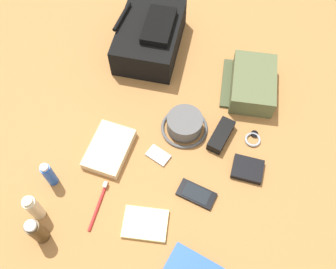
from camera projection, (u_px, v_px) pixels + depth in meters
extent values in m
cube|color=#A7703B|center=(168.00, 141.00, 1.47)|extent=(2.64, 2.02, 0.02)
cube|color=black|center=(150.00, 37.00, 1.61)|extent=(0.39, 0.29, 0.13)
cube|color=black|center=(159.00, 26.00, 1.54)|extent=(0.21, 0.14, 0.03)
cylinder|color=black|center=(122.00, 16.00, 1.56)|extent=(0.16, 0.02, 0.02)
cube|color=#56603D|center=(253.00, 84.00, 1.52)|extent=(0.28, 0.21, 0.09)
cube|color=#454D30|center=(229.00, 83.00, 1.57)|extent=(0.25, 0.10, 0.01)
cylinder|color=#585858|center=(185.00, 123.00, 1.44)|extent=(0.14, 0.14, 0.06)
torus|color=#585858|center=(184.00, 128.00, 1.47)|extent=(0.18, 0.18, 0.01)
cylinder|color=#473319|center=(37.00, 232.00, 1.22)|extent=(0.05, 0.05, 0.13)
cylinder|color=silver|center=(30.00, 226.00, 1.16)|extent=(0.04, 0.04, 0.01)
cylinder|color=beige|center=(34.00, 208.00, 1.26)|extent=(0.04, 0.04, 0.13)
cylinder|color=beige|center=(27.00, 201.00, 1.20)|extent=(0.03, 0.03, 0.01)
cylinder|color=blue|center=(49.00, 175.00, 1.32)|extent=(0.04, 0.04, 0.11)
cylinder|color=silver|center=(44.00, 168.00, 1.27)|extent=(0.03, 0.03, 0.01)
cube|color=black|center=(196.00, 194.00, 1.34)|extent=(0.08, 0.14, 0.01)
cube|color=black|center=(196.00, 193.00, 1.34)|extent=(0.06, 0.10, 0.00)
cube|color=#B7B7BC|center=(158.00, 155.00, 1.42)|extent=(0.07, 0.10, 0.01)
cylinder|color=silver|center=(162.00, 156.00, 1.41)|extent=(0.03, 0.03, 0.00)
torus|color=#99999E|center=(253.00, 140.00, 1.45)|extent=(0.06, 0.06, 0.01)
cylinder|color=black|center=(254.00, 134.00, 1.46)|extent=(0.03, 0.03, 0.01)
cylinder|color=red|center=(98.00, 206.00, 1.33)|extent=(0.18, 0.02, 0.01)
cube|color=white|center=(105.00, 185.00, 1.35)|extent=(0.02, 0.01, 0.01)
cube|color=black|center=(247.00, 169.00, 1.38)|extent=(0.10, 0.12, 0.02)
cube|color=beige|center=(145.00, 224.00, 1.29)|extent=(0.14, 0.17, 0.02)
cube|color=beige|center=(109.00, 149.00, 1.42)|extent=(0.20, 0.14, 0.04)
cube|color=black|center=(221.00, 135.00, 1.44)|extent=(0.15, 0.08, 0.04)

